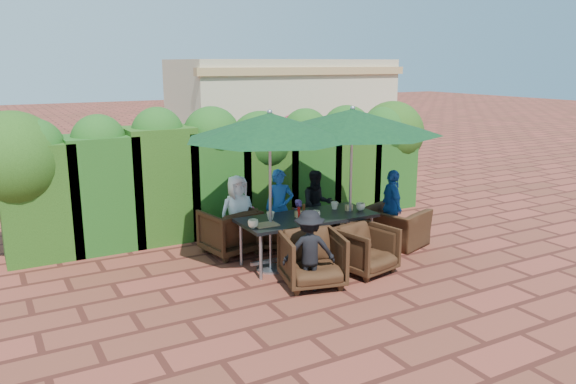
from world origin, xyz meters
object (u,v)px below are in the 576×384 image
dining_table (307,221)px  chair_far_left (230,229)px  umbrella_left (270,126)px  chair_far_mid (276,227)px  chair_end_right (395,221)px  chair_far_right (318,219)px  chair_near_right (366,247)px  chair_near_left (312,257)px  umbrella_right (352,121)px

dining_table → chair_far_left: bearing=134.1°
umbrella_left → chair_far_mid: 2.15m
chair_far_left → chair_end_right: size_ratio=0.84×
umbrella_left → chair_far_right: (1.48, 1.00, -1.86)m
dining_table → chair_near_right: bearing=-57.9°
chair_far_mid → chair_end_right: (1.88, -0.88, 0.08)m
chair_far_left → chair_far_right: 1.72m
chair_far_mid → chair_end_right: size_ratio=0.71×
dining_table → umbrella_left: umbrella_left is taller
chair_far_right → umbrella_left: bearing=58.5°
chair_far_left → chair_far_mid: bearing=162.5°
chair_far_left → chair_end_right: (2.69, -0.99, 0.02)m
chair_far_right → chair_near_left: (-1.24, -1.83, 0.07)m
chair_near_right → chair_end_right: 1.48m
chair_near_left → chair_far_right: bearing=69.7°
umbrella_left → chair_far_mid: umbrella_left is taller
chair_far_right → chair_near_left: bearing=80.3°
dining_table → umbrella_left: (-0.69, -0.06, 1.54)m
chair_far_mid → dining_table: bearing=122.7°
chair_far_right → chair_near_right: chair_near_right is taller
chair_far_right → chair_near_right: (-0.26, -1.79, 0.04)m
umbrella_left → umbrella_right: (1.46, -0.00, 0.00)m
chair_far_right → chair_near_left: 2.21m
chair_far_mid → chair_end_right: chair_end_right is taller
chair_far_right → chair_end_right: size_ratio=0.72×
chair_near_right → dining_table: bearing=110.0°
chair_near_left → chair_near_right: size_ratio=1.08×
chair_end_right → umbrella_right: bearing=72.9°
chair_near_right → chair_end_right: chair_end_right is taller
chair_far_right → chair_near_right: size_ratio=0.91×
umbrella_right → dining_table: bearing=175.4°
umbrella_left → umbrella_right: size_ratio=0.89×
chair_end_right → dining_table: bearing=70.0°
dining_table → umbrella_left: bearing=-175.2°
umbrella_left → chair_far_mid: bearing=57.9°
dining_table → chair_near_left: chair_near_left is taller
chair_far_mid → chair_near_left: chair_near_left is taller
chair_near_right → chair_far_mid: bearing=98.8°
chair_far_left → chair_end_right: chair_end_right is taller
dining_table → chair_near_left: (-0.45, -0.89, -0.25)m
chair_far_mid → chair_far_right: (0.91, 0.09, 0.00)m
dining_table → chair_near_right: 1.04m
umbrella_right → chair_far_right: size_ratio=3.97×
chair_end_right → umbrella_left: bearing=71.6°
umbrella_right → chair_near_right: 2.00m
dining_table → chair_far_left: chair_far_left is taller
chair_near_right → chair_end_right: (1.23, 0.82, 0.04)m
chair_near_right → umbrella_right: bearing=60.7°
dining_table → chair_far_mid: dining_table is taller
chair_far_mid → chair_far_left: bearing=17.6°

